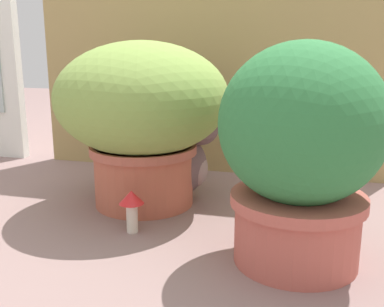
{
  "coord_description": "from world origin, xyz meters",
  "views": [
    {
      "loc": [
        0.43,
        -1.13,
        0.47
      ],
      "look_at": [
        0.12,
        0.02,
        0.18
      ],
      "focal_mm": 43.32,
      "sensor_mm": 36.0,
      "label": 1
    }
  ],
  "objects_px": {
    "grass_planter": "(142,112)",
    "mushroom_ornament_red": "(130,203)",
    "leafy_planter": "(301,149)",
    "cat": "(169,161)"
  },
  "relations": [
    {
      "from": "leafy_planter",
      "to": "mushroom_ornament_red",
      "type": "height_order",
      "value": "leafy_planter"
    },
    {
      "from": "leafy_planter",
      "to": "mushroom_ornament_red",
      "type": "distance_m",
      "value": 0.45
    },
    {
      "from": "cat",
      "to": "leafy_planter",
      "type": "bearing_deg",
      "value": -39.23
    },
    {
      "from": "grass_planter",
      "to": "mushroom_ornament_red",
      "type": "relative_size",
      "value": 4.49
    },
    {
      "from": "grass_planter",
      "to": "cat",
      "type": "distance_m",
      "value": 0.17
    },
    {
      "from": "mushroom_ornament_red",
      "to": "cat",
      "type": "bearing_deg",
      "value": 85.34
    },
    {
      "from": "grass_planter",
      "to": "leafy_planter",
      "type": "relative_size",
      "value": 1.04
    },
    {
      "from": "grass_planter",
      "to": "mushroom_ornament_red",
      "type": "height_order",
      "value": "grass_planter"
    },
    {
      "from": "mushroom_ornament_red",
      "to": "grass_planter",
      "type": "bearing_deg",
      "value": 101.2
    },
    {
      "from": "leafy_planter",
      "to": "cat",
      "type": "xyz_separation_m",
      "value": [
        -0.39,
        0.32,
        -0.13
      ]
    }
  ]
}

